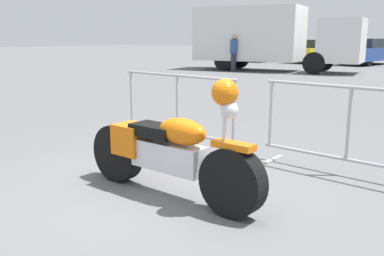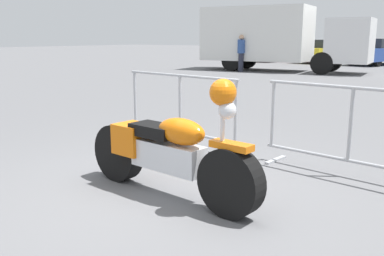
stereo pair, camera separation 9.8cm
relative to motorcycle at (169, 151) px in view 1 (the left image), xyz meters
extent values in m
plane|color=#5B5B5E|center=(-0.06, 0.01, -0.48)|extent=(120.00, 120.00, 0.00)
cylinder|color=black|center=(0.78, -0.05, -0.15)|extent=(0.66, 0.22, 0.65)
cylinder|color=black|center=(-0.78, 0.05, -0.15)|extent=(0.66, 0.22, 0.65)
cube|color=silver|center=(0.00, 0.00, -0.05)|extent=(0.86, 0.29, 0.28)
ellipsoid|color=orange|center=(0.18, -0.01, 0.23)|extent=(0.58, 0.30, 0.26)
cube|color=black|center=(-0.18, 0.01, 0.19)|extent=(0.54, 0.31, 0.12)
cube|color=orange|center=(-0.53, 0.03, 0.05)|extent=(0.38, 0.34, 0.32)
cube|color=orange|center=(0.78, -0.05, 0.19)|extent=(0.41, 0.17, 0.06)
cylinder|color=silver|center=(0.68, -0.04, 0.33)|extent=(0.04, 0.04, 0.46)
sphere|color=silver|center=(0.73, -0.04, 0.50)|extent=(0.16, 0.16, 0.16)
sphere|color=orange|center=(0.68, -0.04, 0.66)|extent=(0.24, 0.24, 0.24)
cylinder|color=#9EA0A5|center=(-1.26, 1.75, 0.57)|extent=(2.16, 0.21, 0.04)
cylinder|color=#9EA0A5|center=(-1.26, 1.75, -0.28)|extent=(2.16, 0.21, 0.04)
cylinder|color=#9EA0A5|center=(-2.29, 1.83, 0.15)|extent=(0.05, 0.05, 0.85)
cylinder|color=#9EA0A5|center=(-1.26, 1.75, 0.15)|extent=(0.05, 0.05, 0.85)
cylinder|color=#9EA0A5|center=(-0.23, 1.66, 0.15)|extent=(0.05, 0.05, 0.85)
cube|color=#9EA0A5|center=(-2.22, 1.82, -0.46)|extent=(0.09, 0.44, 0.03)
cube|color=#9EA0A5|center=(-0.30, 1.67, -0.46)|extent=(0.09, 0.44, 0.03)
cylinder|color=#9EA0A5|center=(1.26, 1.75, 0.57)|extent=(2.16, 0.21, 0.04)
cylinder|color=#9EA0A5|center=(1.26, 1.75, -0.28)|extent=(2.16, 0.21, 0.04)
cylinder|color=#9EA0A5|center=(0.23, 1.83, 0.15)|extent=(0.05, 0.05, 0.85)
cylinder|color=#9EA0A5|center=(1.26, 1.75, 0.15)|extent=(0.05, 0.05, 0.85)
cube|color=#9EA0A5|center=(0.30, 1.82, -0.46)|extent=(0.09, 0.44, 0.03)
cube|color=silver|center=(-7.59, 15.36, 1.25)|extent=(5.28, 3.00, 2.50)
cube|color=silver|center=(-3.34, 15.99, 0.95)|extent=(2.10, 2.42, 1.90)
cylinder|color=black|center=(-4.40, 16.81, 0.00)|extent=(0.99, 0.42, 0.96)
cylinder|color=black|center=(-4.12, 14.90, 0.00)|extent=(0.99, 0.42, 0.96)
cylinder|color=black|center=(-8.58, 16.20, 0.00)|extent=(0.99, 0.42, 0.96)
cylinder|color=black|center=(-8.29, 14.28, 0.00)|extent=(0.99, 0.42, 0.96)
cube|color=maroon|center=(-10.34, 23.21, 0.14)|extent=(2.43, 4.56, 0.71)
cube|color=#1E232B|center=(-10.36, 23.06, 0.74)|extent=(1.95, 2.45, 0.50)
cylinder|color=black|center=(-10.85, 24.70, -0.16)|extent=(0.32, 0.67, 0.65)
cylinder|color=black|center=(-9.39, 24.46, -0.16)|extent=(0.32, 0.67, 0.65)
cylinder|color=black|center=(-11.29, 21.96, -0.16)|extent=(0.32, 0.67, 0.65)
cylinder|color=black|center=(-9.82, 21.72, -0.16)|extent=(0.32, 0.67, 0.65)
cube|color=yellow|center=(-7.21, 23.26, 0.11)|extent=(2.33, 4.37, 0.68)
cube|color=#1E232B|center=(-7.23, 23.12, 0.69)|extent=(1.87, 2.35, 0.48)
cylinder|color=black|center=(-7.70, 24.69, -0.17)|extent=(0.31, 0.64, 0.62)
cylinder|color=black|center=(-6.30, 24.46, -0.17)|extent=(0.31, 0.64, 0.62)
cylinder|color=black|center=(-8.12, 22.06, -0.17)|extent=(0.31, 0.64, 0.62)
cylinder|color=black|center=(-6.72, 21.83, -0.17)|extent=(0.31, 0.64, 0.62)
cube|color=#284799|center=(-4.08, 23.09, 0.14)|extent=(2.46, 4.62, 0.71)
cube|color=#1E232B|center=(-4.10, 22.94, 0.76)|extent=(1.98, 2.48, 0.51)
cylinder|color=black|center=(-4.60, 24.59, -0.15)|extent=(0.32, 0.68, 0.65)
cylinder|color=black|center=(-5.04, 21.82, -0.15)|extent=(0.32, 0.68, 0.65)
cylinder|color=black|center=(-3.56, 21.58, -0.15)|extent=(0.32, 0.68, 0.65)
cylinder|color=#262838|center=(-7.68, 14.09, -0.05)|extent=(0.29, 0.29, 0.85)
cylinder|color=#2D4C8C|center=(-7.68, 14.09, 0.68)|extent=(0.41, 0.41, 0.62)
sphere|color=tan|center=(-7.68, 14.09, 1.10)|extent=(0.22, 0.22, 0.22)
camera|label=1|loc=(2.67, -3.22, 1.14)|focal=40.00mm
camera|label=2|loc=(2.74, -3.16, 1.14)|focal=40.00mm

